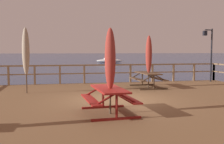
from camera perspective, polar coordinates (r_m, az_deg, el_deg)
The scene contains 10 objects.
ground_plane at distance 10.52m, azimuth 0.93°, elevation -10.51°, with size 600.00×600.00×0.00m, color navy.
wooden_deck at distance 10.41m, azimuth 0.93°, elevation -8.23°, with size 15.38×11.07×0.86m, color brown.
railing_waterside_far at distance 15.50m, azimuth -3.40°, elevation 0.29°, with size 15.18×0.10×1.09m.
picnic_table_mid_left at distance 13.80m, azimuth 7.61°, elevation -0.95°, with size 1.43×2.08×0.78m.
picnic_table_back_left at distance 8.00m, azimuth -0.60°, elevation -4.88°, with size 1.52×2.03×0.78m.
patio_umbrella_tall_front at distance 13.72m, azimuth 7.83°, elevation 3.71°, with size 0.32×0.32×2.65m.
patio_umbrella_tall_back_left at distance 7.84m, azimuth -0.39°, elevation 2.69°, with size 0.32×0.32×2.54m.
patio_umbrella_tall_mid_right at distance 12.35m, azimuth -17.86°, elevation 4.17°, with size 0.32×0.32×2.89m.
lamp_post_hooked at distance 17.25m, azimuth 19.94°, elevation 5.06°, with size 0.68×0.26×3.20m.
sailboat_distant at distance 61.41m, azimuth -0.56°, elevation 2.44°, with size 6.02×1.74×7.72m.
Camera 1 is at (-2.21, -9.91, 2.72)m, focal length 43.01 mm.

